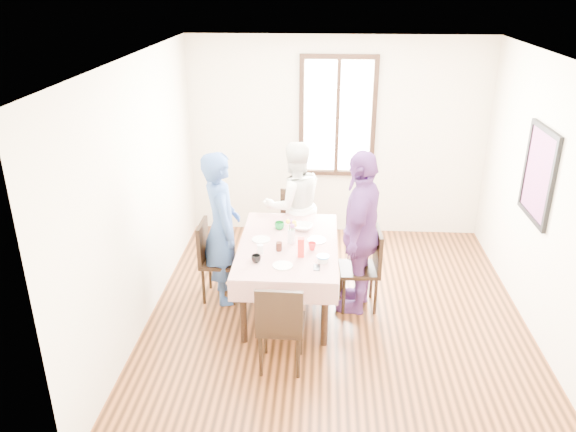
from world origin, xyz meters
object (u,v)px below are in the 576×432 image
object	(u,v)px
chair_left	(221,261)
person_far	(294,204)
chair_far	(294,229)
dining_table	(288,275)
person_left	(221,228)
person_right	(359,232)
chair_right	(359,269)
chair_near	(281,324)

from	to	relation	value
chair_left	person_far	world-z (taller)	person_far
chair_far	dining_table	bearing A→B (deg)	99.42
dining_table	person_left	size ratio (longest dim) A/B	0.89
dining_table	person_right	distance (m)	0.91
person_left	dining_table	bearing A→B (deg)	-118.92
person_right	chair_far	bearing A→B (deg)	-128.74
chair_far	person_right	xyz separation A→B (m)	(0.74, -1.00, 0.44)
chair_left	chair_far	size ratio (longest dim) A/B	1.00
chair_left	person_right	size ratio (longest dim) A/B	0.51
chair_right	person_far	xyz separation A→B (m)	(-0.76, 0.98, 0.34)
dining_table	chair_far	world-z (taller)	chair_far
chair_left	chair_near	xyz separation A→B (m)	(0.76, -1.19, 0.00)
chair_right	person_left	bearing A→B (deg)	83.11
chair_near	person_right	bearing A→B (deg)	56.98
chair_right	chair_near	size ratio (longest dim) A/B	1.00
chair_far	chair_near	world-z (taller)	same
dining_table	person_left	bearing A→B (deg)	169.16
person_right	dining_table	bearing A→B (deg)	-71.82
dining_table	chair_near	bearing A→B (deg)	-90.00
person_left	chair_far	bearing A→B (deg)	-57.59
chair_near	person_left	world-z (taller)	person_left
dining_table	chair_near	size ratio (longest dim) A/B	1.67
chair_left	chair_near	distance (m)	1.41
chair_right	chair_far	world-z (taller)	same
chair_right	chair_near	xyz separation A→B (m)	(-0.76, -1.09, 0.00)
dining_table	chair_right	xyz separation A→B (m)	(0.76, 0.05, 0.08)
dining_table	chair_left	xyz separation A→B (m)	(-0.76, 0.14, 0.08)
chair_left	chair_right	size ratio (longest dim) A/B	1.00
chair_far	person_right	world-z (taller)	person_right
chair_near	person_far	xyz separation A→B (m)	(0.00, 2.07, 0.34)
chair_right	person_left	size ratio (longest dim) A/B	0.53
chair_left	person_left	xyz separation A→B (m)	(0.02, 0.00, 0.40)
chair_far	person_far	size ratio (longest dim) A/B	0.57
chair_far	person_far	bearing A→B (deg)	99.42
person_right	chair_left	bearing A→B (deg)	-79.07
chair_far	person_right	size ratio (longest dim) A/B	0.51
dining_table	person_far	xyz separation A→B (m)	(0.00, 1.03, 0.42)
chair_left	chair_far	xyz separation A→B (m)	(0.76, 0.90, 0.00)
chair_right	chair_far	size ratio (longest dim) A/B	1.00
chair_right	chair_far	xyz separation A→B (m)	(-0.76, 1.00, 0.00)
chair_far	person_right	distance (m)	1.32
dining_table	chair_far	size ratio (longest dim) A/B	1.67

